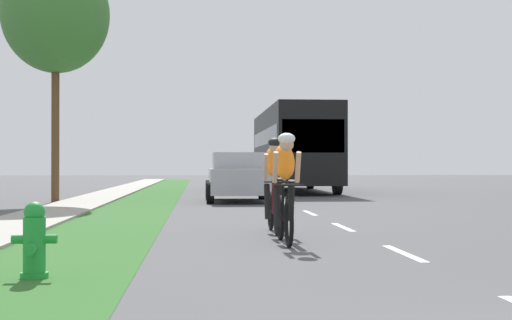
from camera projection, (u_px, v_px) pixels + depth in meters
name	position (u px, v px, depth m)	size (l,w,h in m)	color
ground_plane	(281.00, 201.00, 23.39)	(120.00, 120.00, 0.00)	#4C4C4F
grass_verge	(146.00, 201.00, 23.06)	(1.96, 70.00, 0.01)	#2D6026
sidewalk_concrete	(89.00, 201.00, 22.92)	(1.58, 70.00, 0.10)	#9E998E
lane_markings_center	(269.00, 196.00, 27.38)	(0.12, 53.80, 0.01)	white
fire_hydrant_green	(34.00, 241.00, 7.35)	(0.44, 0.38, 0.76)	#1E8C33
cyclist_lead	(285.00, 187.00, 10.57)	(0.42, 1.72, 1.58)	black
cyclist_trailing	(274.00, 184.00, 12.28)	(0.42, 1.72, 1.58)	black
sedan_silver	(238.00, 177.00, 23.08)	(1.98, 4.30, 1.52)	#A5A8AD
bus_black	(293.00, 146.00, 32.14)	(2.78, 11.60, 3.48)	black
street_tree_near	(56.00, 15.00, 22.60)	(3.27, 3.27, 7.55)	brown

